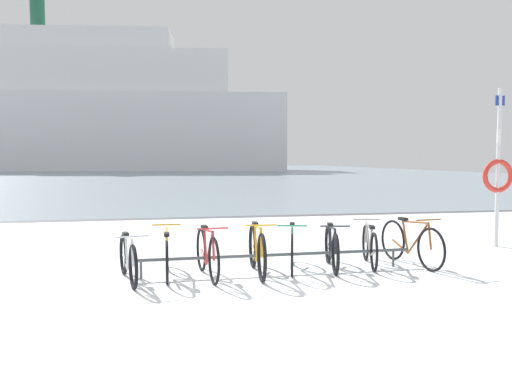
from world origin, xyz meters
The scene contains 12 objects.
ground centered at (0.00, 53.90, -0.04)m, with size 80.00×132.00×0.08m.
bike_rack centered at (0.36, 2.01, 0.27)m, with size 4.60×0.15×0.31m.
bicycle_0 centered at (-1.89, 1.83, 0.34)m, with size 0.47×1.63×0.74m.
bicycle_1 centered at (-1.31, 2.08, 0.34)m, with size 0.46×1.74×0.75m.
bicycle_2 centered at (-0.71, 1.85, 0.37)m, with size 0.46×1.68×0.82m.
bicycle_3 centered at (0.07, 1.92, 0.38)m, with size 0.46×1.79×0.84m.
bicycle_4 centered at (0.70, 2.14, 0.36)m, with size 0.59×1.65×0.79m.
bicycle_5 centered at (1.36, 2.08, 0.35)m, with size 0.52×1.62×0.77m.
bicycle_6 centered at (2.07, 2.20, 0.34)m, with size 0.57×1.57×0.75m.
bicycle_7 centered at (2.78, 2.10, 0.38)m, with size 0.46×1.78×0.84m.
rescue_post centered at (5.43, 3.53, 1.55)m, with size 0.69×0.11×3.23m.
ferry_ship centered at (-9.08, 74.47, 8.27)m, with size 55.04×18.84×24.67m.
Camera 1 is at (-1.59, -6.15, 1.82)m, focal length 37.39 mm.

